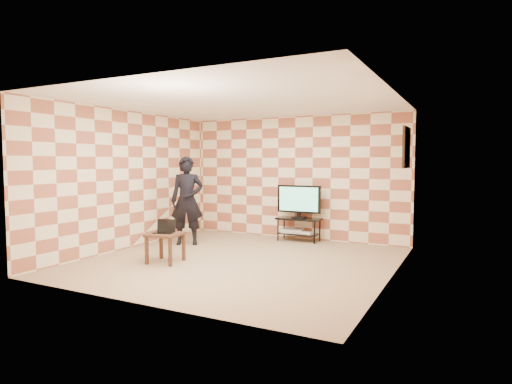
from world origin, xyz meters
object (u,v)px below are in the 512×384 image
tv (299,200)px  person (187,201)px  tv_stand (299,224)px  side_table (165,238)px

tv → person: size_ratio=0.53×
tv_stand → side_table: (-1.29, -2.87, 0.05)m
tv_stand → tv: size_ratio=0.97×
tv_stand → person: (-1.91, -1.39, 0.54)m
tv → side_table: bearing=-114.2°
side_table → person: 1.68m
tv → side_table: tv is taller
tv → side_table: size_ratio=1.62×
tv → tv_stand: bearing=88.8°
side_table → tv_stand: bearing=65.8°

